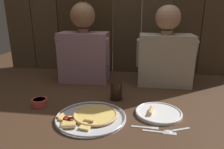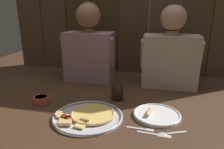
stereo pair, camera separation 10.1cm
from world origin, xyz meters
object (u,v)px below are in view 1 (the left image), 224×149
at_px(dipping_bowl, 40,102).
at_px(diner_left, 84,46).
at_px(dinner_plate, 158,113).
at_px(drinking_glass, 116,91).
at_px(diner_right, 166,50).
at_px(pizza_tray, 92,117).

relative_size(dipping_bowl, diner_left, 0.15).
height_order(dinner_plate, dipping_bowl, dipping_bowl).
relative_size(drinking_glass, dipping_bowl, 1.23).
bearing_deg(diner_right, diner_left, 179.98).
distance_m(dipping_bowl, diner_left, 0.57).
distance_m(drinking_glass, diner_left, 0.49).
relative_size(pizza_tray, drinking_glass, 3.38).
xyz_separation_m(dinner_plate, drinking_glass, (-0.25, 0.17, 0.04)).
relative_size(pizza_tray, diner_right, 0.63).
bearing_deg(drinking_glass, diner_right, 45.51).
bearing_deg(dipping_bowl, diner_left, 73.50).
bearing_deg(diner_right, dipping_bowl, -147.06).
distance_m(drinking_glass, diner_right, 0.50).
bearing_deg(dinner_plate, diner_right, 81.82).
xyz_separation_m(dipping_bowl, diner_right, (0.75, 0.49, 0.24)).
bearing_deg(pizza_tray, dinner_plate, 14.79).
bearing_deg(diner_right, pizza_tray, -125.28).
xyz_separation_m(drinking_glass, dipping_bowl, (-0.43, -0.16, -0.03)).
distance_m(pizza_tray, dipping_bowl, 0.35).
bearing_deg(diner_left, dipping_bowl, -106.50).
bearing_deg(diner_left, diner_right, -0.02).
bearing_deg(dipping_bowl, diner_right, 32.94).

